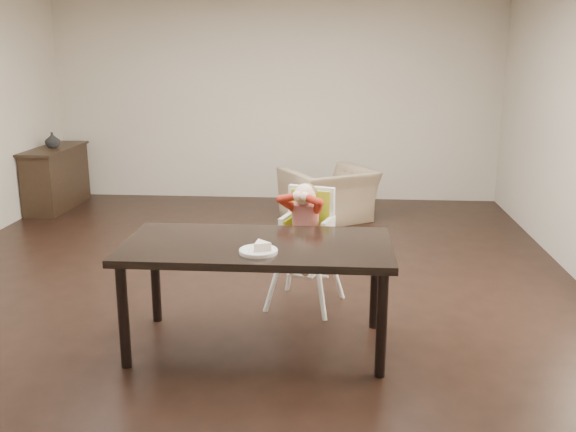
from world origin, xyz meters
name	(u,v)px	position (x,y,z in m)	size (l,w,h in m)	color
ground	(238,287)	(0.00, 0.00, 0.00)	(7.00, 7.00, 0.00)	black
room_walls	(233,69)	(0.00, 0.00, 1.86)	(6.02, 7.02, 2.71)	#C2B3A1
dining_table	(257,254)	(0.31, -1.12, 0.67)	(1.80, 0.90, 0.75)	black
high_chair	(306,220)	(0.61, -0.33, 0.71)	(0.52, 0.52, 1.00)	white
plate	(259,249)	(0.36, -1.34, 0.77)	(0.26, 0.26, 0.07)	white
armchair	(328,186)	(0.75, 2.29, 0.42)	(0.97, 0.63, 0.85)	#957E5F
sideboard	(56,178)	(-2.78, 2.70, 0.40)	(0.44, 1.26, 0.79)	black
vase	(52,140)	(-2.78, 2.69, 0.88)	(0.19, 0.19, 0.19)	#99999E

